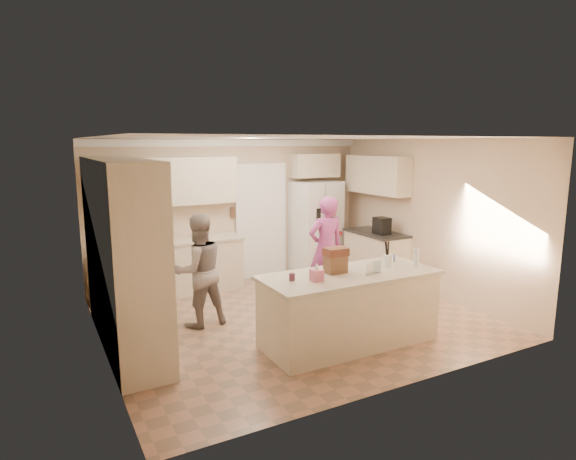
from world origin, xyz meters
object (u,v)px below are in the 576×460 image
dollhouse_body (336,264)px  island_base (349,310)px  coffee_maker (382,226)px  teen_boy (199,270)px  tissue_box (317,275)px  utensil_crock (388,260)px  teen_girl (326,249)px  refrigerator (315,227)px

dollhouse_body → island_base: bearing=-33.7°
coffee_maker → island_base: 2.87m
coffee_maker → teen_boy: size_ratio=0.19×
coffee_maker → tissue_box: 3.28m
dollhouse_body → utensil_crock: bearing=-3.6°
utensil_crock → teen_boy: (-2.13, 1.45, -0.21)m
coffee_maker → dollhouse_body: bearing=-140.7°
teen_girl → refrigerator: bearing=-113.0°
tissue_box → dollhouse_body: 0.45m
refrigerator → dollhouse_body: size_ratio=6.92×
coffee_maker → utensil_crock: (-1.40, -1.85, -0.07)m
coffee_maker → island_base: bearing=-137.2°
coffee_maker → teen_boy: teen_boy is taller
tissue_box → teen_boy: teen_boy is taller
refrigerator → tissue_box: bearing=-128.6°
dollhouse_body → teen_boy: size_ratio=0.16×
coffee_maker → island_base: size_ratio=0.14×
coffee_maker → teen_girl: 1.41m
refrigerator → coffee_maker: size_ratio=6.00×
utensil_crock → tissue_box: size_ratio=1.07×
utensil_crock → teen_girl: size_ratio=0.09×
refrigerator → teen_boy: refrigerator is taller
utensil_crock → dollhouse_body: bearing=176.4°
coffee_maker → teen_girl: size_ratio=0.18×
refrigerator → tissue_box: (-1.98, -3.27, 0.10)m
teen_boy → coffee_maker: bearing=-178.8°
island_base → teen_girl: 1.80m
refrigerator → teen_girl: size_ratio=1.06×
tissue_box → teen_girl: size_ratio=0.08×
tissue_box → teen_boy: 1.86m
coffee_maker → utensil_crock: 2.32m
refrigerator → coffee_maker: 1.43m
refrigerator → island_base: refrigerator is taller
tissue_box → coffee_maker: bearing=37.6°
dollhouse_body → teen_boy: 1.95m
coffee_maker → dollhouse_body: (-2.20, -1.80, -0.03)m
tissue_box → teen_girl: bearing=54.2°
refrigerator → tissue_box: refrigerator is taller
coffee_maker → dollhouse_body: size_ratio=1.15×
tissue_box → teen_girl: teen_girl is taller
utensil_crock → dollhouse_body: (-0.80, 0.05, 0.04)m
refrigerator → teen_girl: (-0.75, -1.56, -0.05)m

